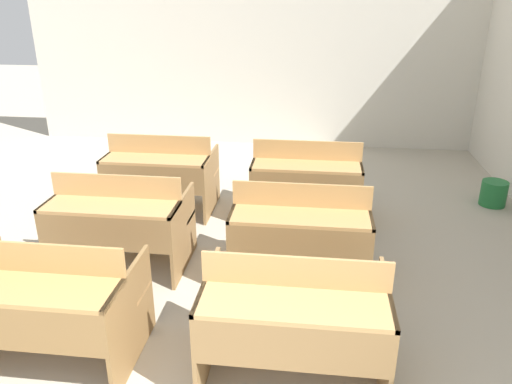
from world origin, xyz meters
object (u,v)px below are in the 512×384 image
bench_second_left (120,220)px  bench_third_left (161,172)px  bench_front_left (45,301)px  bench_second_right (300,231)px  bench_front_right (294,317)px  wastepaper_bin (494,193)px  bench_third_right (306,179)px

bench_second_left → bench_third_left: same height
bench_front_left → bench_second_right: size_ratio=1.00×
bench_front_right → wastepaper_bin: bench_front_right is taller
bench_third_right → bench_third_left: bearing=179.3°
bench_second_right → bench_third_right: 1.24m
bench_second_right → wastepaper_bin: bench_second_right is taller
bench_second_left → bench_third_right: same height
bench_third_left → bench_second_left: bearing=-89.7°
wastepaper_bin → bench_second_right: bearing=-139.6°
bench_third_left → wastepaper_bin: size_ratio=3.92×
bench_second_left → bench_second_right: same height
bench_front_right → bench_second_right: 1.20m
bench_third_left → wastepaper_bin: bearing=8.9°
bench_third_right → wastepaper_bin: bench_third_right is taller
bench_front_left → bench_second_left: 1.25m
bench_front_left → bench_second_left: size_ratio=1.00×
bench_second_left → wastepaper_bin: bearing=26.0°
bench_second_left → bench_front_left: bearing=-91.2°
bench_second_right → bench_third_right: bearing=89.3°
bench_front_left → bench_second_left: same height
bench_front_left → bench_third_right: size_ratio=1.00×
bench_second_right → wastepaper_bin: bearing=40.4°
bench_front_left → bench_second_left: (0.03, 1.25, 0.00)m
bench_front_right → bench_second_right: size_ratio=1.00×
bench_front_right → bench_second_left: same height
bench_third_left → bench_third_right: (1.61, -0.02, 0.00)m
bench_second_left → bench_third_right: bearing=37.4°
bench_second_right → bench_third_left: size_ratio=1.00×
bench_third_right → bench_front_right: bearing=-90.1°
bench_second_right → bench_front_left: bearing=-142.7°
bench_front_left → bench_second_left: bearing=88.8°
bench_third_right → bench_front_left: bearing=-123.4°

